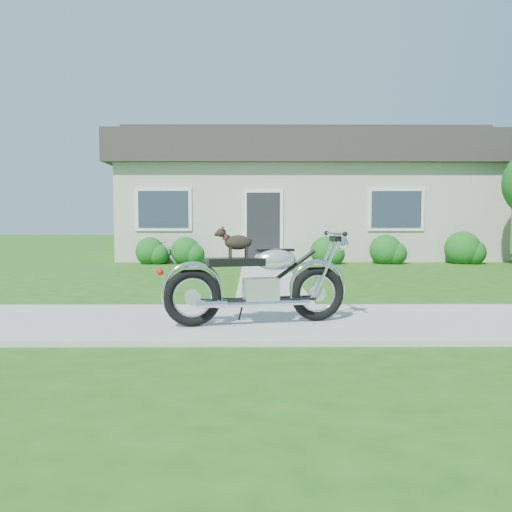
{
  "coord_description": "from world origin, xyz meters",
  "views": [
    {
      "loc": [
        -1.82,
        -6.06,
        1.24
      ],
      "look_at": [
        -1.77,
        1.0,
        0.75
      ],
      "focal_mm": 35.0,
      "sensor_mm": 36.0,
      "label": 1
    }
  ],
  "objects": [
    {
      "name": "shrub_row",
      "position": [
        0.35,
        8.5,
        0.39
      ],
      "size": [
        10.1,
        1.03,
        1.03
      ],
      "color": "#165618",
      "rests_on": "ground"
    },
    {
      "name": "potted_plant_left",
      "position": [
        -4.46,
        8.55,
        0.32
      ],
      "size": [
        0.7,
        0.65,
        0.65
      ],
      "primitive_type": "imported",
      "rotation": [
        0.0,
        0.0,
        2.87
      ],
      "color": "#205316",
      "rests_on": "ground"
    },
    {
      "name": "walkway",
      "position": [
        -1.5,
        5.0,
        0.01
      ],
      "size": [
        1.2,
        8.0,
        0.03
      ],
      "primitive_type": "cube",
      "color": "#9E9B93",
      "rests_on": "ground"
    },
    {
      "name": "motorcycle_with_dog",
      "position": [
        -1.73,
        -0.25,
        0.54
      ],
      "size": [
        2.2,
        0.78,
        1.12
      ],
      "rotation": [
        0.0,
        0.0,
        0.21
      ],
      "color": "black",
      "rests_on": "sidewalk"
    },
    {
      "name": "house",
      "position": [
        -0.0,
        11.99,
        2.16
      ],
      "size": [
        12.6,
        7.03,
        4.5
      ],
      "color": "beige",
      "rests_on": "ground"
    },
    {
      "name": "potted_plant_right",
      "position": [
        0.41,
        8.55,
        0.42
      ],
      "size": [
        0.52,
        0.52,
        0.85
      ],
      "primitive_type": "imported",
      "rotation": [
        0.0,
        0.0,
        1.47
      ],
      "color": "#27711F",
      "rests_on": "ground"
    },
    {
      "name": "sidewalk",
      "position": [
        0.0,
        0.0,
        0.02
      ],
      "size": [
        24.0,
        2.2,
        0.04
      ],
      "primitive_type": "cube",
      "color": "#9E9B93",
      "rests_on": "ground"
    },
    {
      "name": "ground",
      "position": [
        0.0,
        0.0,
        0.0
      ],
      "size": [
        80.0,
        80.0,
        0.0
      ],
      "primitive_type": "plane",
      "color": "#235114",
      "rests_on": "ground"
    }
  ]
}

